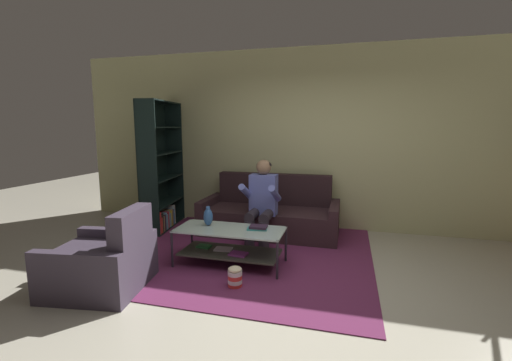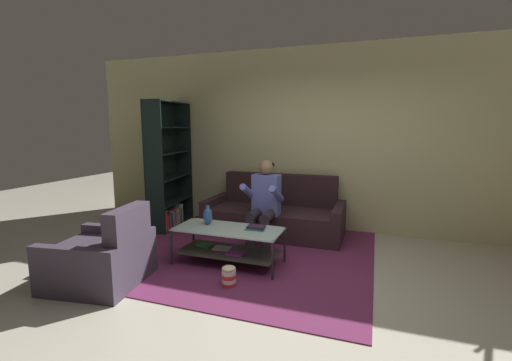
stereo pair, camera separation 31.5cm
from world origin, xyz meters
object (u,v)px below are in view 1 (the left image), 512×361
book_stack (258,228)px  popcorn_tub (235,277)px  person_seated_center (262,200)px  armchair (103,263)px  coffee_table (230,241)px  bookshelf (159,180)px  couch (270,215)px  vase (208,217)px

book_stack → popcorn_tub: 0.71m
person_seated_center → popcorn_tub: 1.46m
book_stack → armchair: bearing=-144.7°
coffee_table → book_stack: (0.33, 0.06, 0.17)m
coffee_table → popcorn_tub: (0.25, -0.54, -0.19)m
bookshelf → armchair: 2.23m
couch → book_stack: bearing=-83.6°
book_stack → popcorn_tub: book_stack is taller
book_stack → bookshelf: size_ratio=0.12×
bookshelf → vase: bearing=-39.7°
book_stack → popcorn_tub: (-0.09, -0.60, -0.36)m
armchair → popcorn_tub: (1.30, 0.38, -0.16)m
coffee_table → book_stack: book_stack is taller
vase → popcorn_tub: size_ratio=1.07×
vase → bookshelf: size_ratio=0.12×
couch → bookshelf: (-1.82, -0.19, 0.51)m
armchair → couch: bearing=61.4°
coffee_table → popcorn_tub: size_ratio=5.83×
couch → bookshelf: bearing=-174.1°
vase → book_stack: 0.64m
coffee_table → bookshelf: size_ratio=0.63×
person_seated_center → popcorn_tub: size_ratio=5.40×
couch → person_seated_center: person_seated_center is taller
coffee_table → armchair: armchair is taller
book_stack → bookshelf: bearing=150.5°
person_seated_center → book_stack: 0.79m
couch → person_seated_center: bearing=-90.0°
coffee_table → armchair: (-1.05, -0.92, -0.03)m
coffee_table → vase: vase is taller
armchair → book_stack: bearing=35.3°
vase → popcorn_tub: 0.94m
couch → popcorn_tub: bearing=-88.2°
couch → bookshelf: 1.90m
couch → popcorn_tub: (0.06, -1.90, -0.18)m
bookshelf → popcorn_tub: 2.63m
vase → armchair: 1.27m
vase → book_stack: (0.64, -0.01, -0.09)m
coffee_table → vase: 0.41m
book_stack → bookshelf: bookshelf is taller
coffee_table → bookshelf: bearing=144.2°
coffee_table → popcorn_tub: 0.62m
person_seated_center → armchair: (-1.24, -1.74, -0.37)m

